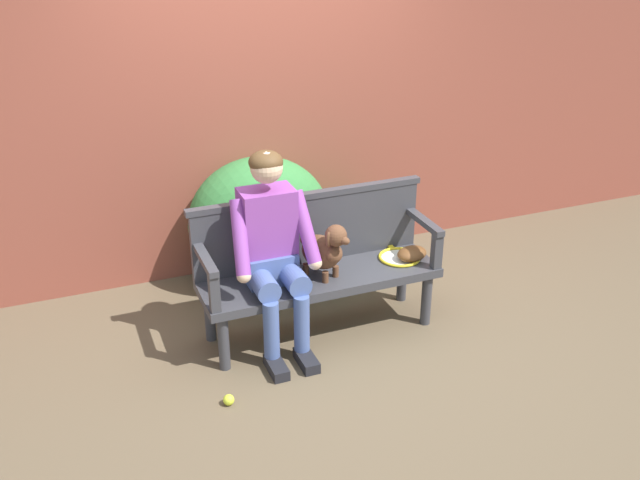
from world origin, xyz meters
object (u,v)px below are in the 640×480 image
object	(u,v)px
garden_bench	(320,282)
tennis_racket	(398,255)
dog_on_bench	(325,250)
baseball_glove	(412,254)
tennis_ball	(229,400)
person_seated	(272,245)

from	to	relation	value
garden_bench	tennis_racket	bearing A→B (deg)	3.82
dog_on_bench	baseball_glove	distance (m)	0.66
dog_on_bench	tennis_ball	xyz separation A→B (m)	(-0.80, -0.50, -0.60)
garden_bench	person_seated	bearing A→B (deg)	-178.53
dog_on_bench	tennis_ball	distance (m)	1.12
person_seated	baseball_glove	size ratio (longest dim) A/B	5.94
baseball_glove	tennis_ball	bearing A→B (deg)	-176.34
dog_on_bench	baseball_glove	xyz separation A→B (m)	(0.65, 0.01, -0.15)
person_seated	dog_on_bench	size ratio (longest dim) A/B	3.31
baseball_glove	tennis_ball	xyz separation A→B (m)	(-1.45, -0.50, -0.45)
tennis_racket	baseball_glove	bearing A→B (deg)	-47.77
person_seated	baseball_glove	world-z (taller)	person_seated
person_seated	tennis_ball	bearing A→B (deg)	-131.06
garden_bench	tennis_ball	bearing A→B (deg)	-145.71
garden_bench	tennis_ball	xyz separation A→B (m)	(-0.79, -0.54, -0.34)
garden_bench	baseball_glove	xyz separation A→B (m)	(0.66, -0.03, 0.11)
baseball_glove	dog_on_bench	bearing A→B (deg)	165.21
garden_bench	dog_on_bench	xyz separation A→B (m)	(0.02, -0.04, 0.26)
person_seated	dog_on_bench	bearing A→B (deg)	-5.58
garden_bench	dog_on_bench	distance (m)	0.26
garden_bench	tennis_racket	distance (m)	0.60
person_seated	baseball_glove	distance (m)	1.01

